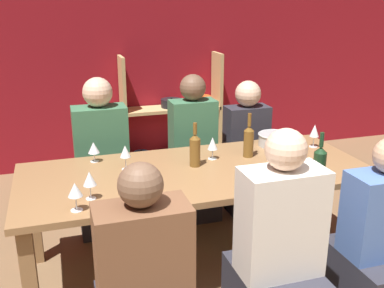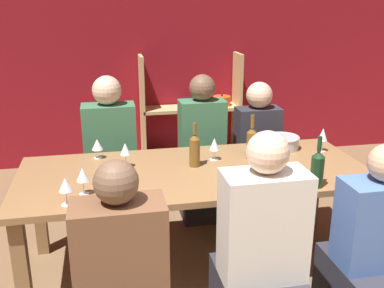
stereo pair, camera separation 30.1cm
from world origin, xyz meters
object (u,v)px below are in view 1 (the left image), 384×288
object	(u,v)px
wine_glass_red_a	(314,131)
wine_glass_white_b	(90,179)
wine_bottle_dark	(320,163)
wine_glass_empty_a	(94,148)
person_far_a	(103,174)
dining_table	(196,181)
mixing_bowl	(275,139)
shelf_unit	(174,125)
wine_glass_red_c	(213,144)
wine_glass_red_b	(125,152)
person_near_b	(277,274)
person_far_b	(245,162)
wine_bottle_green	(249,140)
person_far_c	(193,164)
wine_bottle_amber	(195,149)
person_near_c	(377,255)
wine_glass_white_a	(75,191)

from	to	relation	value
wine_glass_red_a	wine_glass_white_b	xyz separation A→B (m)	(-1.71, -0.44, -0.00)
wine_bottle_dark	wine_glass_empty_a	size ratio (longest dim) A/B	2.24
wine_glass_white_b	person_far_a	world-z (taller)	person_far_a
dining_table	mixing_bowl	distance (m)	0.81
shelf_unit	wine_glass_red_c	xyz separation A→B (m)	(-0.23, -1.92, 0.40)
wine_glass_red_b	wine_glass_red_c	distance (m)	0.62
wine_glass_red_b	person_near_b	xyz separation A→B (m)	(0.61, -1.00, -0.40)
wine_bottle_dark	person_far_b	world-z (taller)	person_far_b
wine_bottle_dark	wine_glass_red_a	distance (m)	0.69
wine_glass_red_b	person_far_b	xyz separation A→B (m)	(1.15, 0.63, -0.42)
wine_glass_red_b	person_far_a	distance (m)	0.77
wine_bottle_green	shelf_unit	bearing A→B (deg)	90.87
mixing_bowl	wine_bottle_dark	distance (m)	0.73
wine_bottle_dark	wine_glass_empty_a	distance (m)	1.50
wine_glass_red_b	person_near_b	bearing A→B (deg)	-58.67
wine_bottle_green	person_far_a	bearing A→B (deg)	145.58
wine_glass_white_b	person_near_b	world-z (taller)	person_near_b
wine_glass_red_c	person_far_a	size ratio (longest dim) A/B	0.13
wine_bottle_green	person_far_b	world-z (taller)	person_far_b
person_near_b	wine_glass_red_b	bearing A→B (deg)	121.33
person_far_c	person_far_b	bearing A→B (deg)	178.13
mixing_bowl	wine_bottle_amber	size ratio (longest dim) A/B	0.87
person_far_a	person_far_b	bearing A→B (deg)	178.82
shelf_unit	person_near_b	size ratio (longest dim) A/B	1.00
person_far_b	mixing_bowl	bearing A→B (deg)	93.17
wine_glass_empty_a	person_far_c	xyz separation A→B (m)	(0.85, 0.44, -0.37)
wine_glass_red_b	wine_glass_white_b	bearing A→B (deg)	-123.93
wine_bottle_amber	person_near_c	bearing A→B (deg)	-46.46
wine_bottle_dark	wine_glass_red_b	bearing A→B (deg)	153.23
wine_glass_red_b	person_far_b	bearing A→B (deg)	28.76
wine_glass_red_c	wine_glass_red_a	bearing A→B (deg)	1.59
wine_glass_red_a	wine_glass_white_a	xyz separation A→B (m)	(-1.80, -0.57, -0.01)
wine_bottle_amber	wine_glass_red_a	size ratio (longest dim) A/B	1.71
wine_glass_red_b	person_near_b	world-z (taller)	person_near_b
person_far_c	wine_glass_red_a	bearing A→B (deg)	142.09
wine_glass_red_c	person_far_c	bearing A→B (deg)	85.31
wine_glass_white_a	wine_glass_red_b	distance (m)	0.63
wine_glass_red_c	person_far_b	xyz separation A→B (m)	(0.54, 0.61, -0.41)
wine_bottle_dark	wine_glass_white_a	xyz separation A→B (m)	(-1.46, 0.04, -0.00)
dining_table	person_far_a	distance (m)	0.99
mixing_bowl	wine_glass_white_b	world-z (taller)	wine_glass_white_b
wine_bottle_green	wine_glass_empty_a	distance (m)	1.09
wine_bottle_amber	person_near_c	xyz separation A→B (m)	(0.83, -0.87, -0.45)
wine_bottle_green	wine_bottle_dark	xyz separation A→B (m)	(0.23, -0.55, -0.00)
mixing_bowl	person_far_b	bearing A→B (deg)	93.17
wine_glass_red_c	person_far_c	distance (m)	0.74
shelf_unit	wine_bottle_dark	bearing A→B (deg)	-84.15
person_far_b	person_near_b	bearing A→B (deg)	71.66
wine_glass_red_b	wine_glass_white_b	xyz separation A→B (m)	(-0.27, -0.39, -0.00)
person_far_a	wine_glass_red_a	bearing A→B (deg)	158.23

